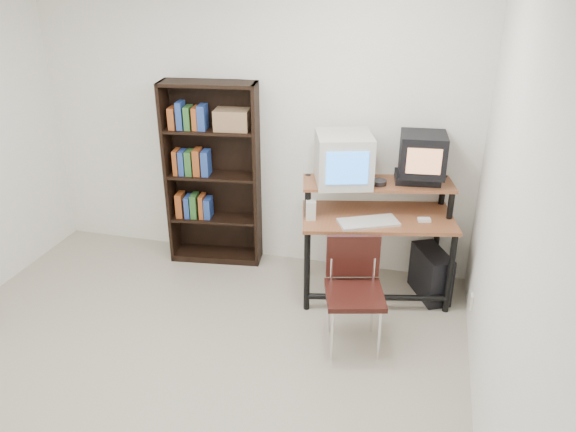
% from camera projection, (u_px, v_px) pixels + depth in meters
% --- Properties ---
extents(floor, '(4.00, 4.00, 0.01)m').
position_uv_depth(floor, '(165.00, 390.00, 3.79)').
color(floor, '#B6AC96').
rests_on(floor, ground).
extents(back_wall, '(4.00, 0.01, 2.60)m').
position_uv_depth(back_wall, '(251.00, 125.00, 5.00)').
color(back_wall, white).
rests_on(back_wall, floor).
extents(right_wall, '(0.01, 4.00, 2.60)m').
position_uv_depth(right_wall, '(510.00, 257.00, 2.79)').
color(right_wall, white).
rests_on(right_wall, floor).
extents(computer_desk, '(1.33, 0.87, 0.98)m').
position_uv_depth(computer_desk, '(377.00, 219.00, 4.62)').
color(computer_desk, brown).
rests_on(computer_desk, floor).
extents(crt_monitor, '(0.54, 0.54, 0.41)m').
position_uv_depth(crt_monitor, '(343.00, 159.00, 4.52)').
color(crt_monitor, beige).
rests_on(crt_monitor, computer_desk).
extents(vcr, '(0.39, 0.30, 0.08)m').
position_uv_depth(vcr, '(417.00, 178.00, 4.59)').
color(vcr, black).
rests_on(vcr, computer_desk).
extents(crt_tv, '(0.39, 0.39, 0.34)m').
position_uv_depth(crt_tv, '(423.00, 154.00, 4.50)').
color(crt_tv, black).
rests_on(crt_tv, vcr).
extents(cd_spindle, '(0.16, 0.16, 0.05)m').
position_uv_depth(cd_spindle, '(379.00, 183.00, 4.53)').
color(cd_spindle, '#26262B').
rests_on(cd_spindle, computer_desk).
extents(keyboard, '(0.51, 0.40, 0.03)m').
position_uv_depth(keyboard, '(368.00, 223.00, 4.45)').
color(keyboard, beige).
rests_on(keyboard, computer_desk).
extents(mousepad, '(0.28, 0.26, 0.01)m').
position_uv_depth(mousepad, '(422.00, 223.00, 4.48)').
color(mousepad, black).
rests_on(mousepad, computer_desk).
extents(mouse, '(0.11, 0.08, 0.03)m').
position_uv_depth(mouse, '(424.00, 220.00, 4.49)').
color(mouse, white).
rests_on(mouse, mousepad).
extents(desk_speaker, '(0.10, 0.09, 0.17)m').
position_uv_depth(desk_speaker, '(311.00, 211.00, 4.50)').
color(desk_speaker, beige).
rests_on(desk_speaker, computer_desk).
extents(pc_tower, '(0.38, 0.49, 0.42)m').
position_uv_depth(pc_tower, '(431.00, 273.00, 4.77)').
color(pc_tower, black).
rests_on(pc_tower, floor).
extents(school_chair, '(0.51, 0.51, 0.83)m').
position_uv_depth(school_chair, '(354.00, 282.00, 4.08)').
color(school_chair, black).
rests_on(school_chair, floor).
extents(bookshelf, '(0.88, 0.39, 1.70)m').
position_uv_depth(bookshelf, '(213.00, 172.00, 5.12)').
color(bookshelf, black).
rests_on(bookshelf, floor).
extents(wall_outlet, '(0.02, 0.08, 0.12)m').
position_uv_depth(wall_outlet, '(471.00, 301.00, 4.22)').
color(wall_outlet, beige).
rests_on(wall_outlet, right_wall).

